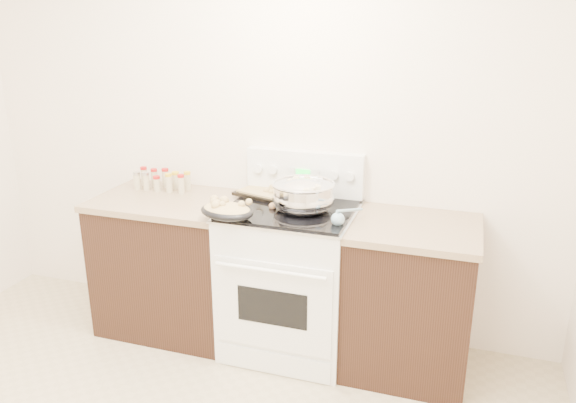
% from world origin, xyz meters
% --- Properties ---
extents(room_shell, '(4.10, 3.60, 2.75)m').
position_xyz_m(room_shell, '(0.00, 0.00, 1.70)').
color(room_shell, white).
rests_on(room_shell, ground).
extents(counter_left, '(0.93, 0.67, 0.92)m').
position_xyz_m(counter_left, '(-0.48, 1.43, 0.46)').
color(counter_left, black).
rests_on(counter_left, ground).
extents(counter_right, '(0.73, 0.67, 0.92)m').
position_xyz_m(counter_right, '(1.08, 1.43, 0.46)').
color(counter_right, black).
rests_on(counter_right, ground).
extents(kitchen_range, '(0.78, 0.73, 1.22)m').
position_xyz_m(kitchen_range, '(0.35, 1.42, 0.49)').
color(kitchen_range, white).
rests_on(kitchen_range, ground).
extents(mixing_bowl, '(0.38, 0.38, 0.22)m').
position_xyz_m(mixing_bowl, '(0.43, 1.41, 1.03)').
color(mixing_bowl, silver).
rests_on(mixing_bowl, kitchen_range).
extents(roasting_pan, '(0.37, 0.30, 0.11)m').
position_xyz_m(roasting_pan, '(0.06, 1.14, 0.99)').
color(roasting_pan, black).
rests_on(roasting_pan, kitchen_range).
extents(baking_sheet, '(0.51, 0.42, 0.06)m').
position_xyz_m(baking_sheet, '(0.17, 1.63, 0.96)').
color(baking_sheet, black).
rests_on(baking_sheet, kitchen_range).
extents(wooden_spoon, '(0.09, 0.25, 0.04)m').
position_xyz_m(wooden_spoon, '(0.26, 1.42, 0.95)').
color(wooden_spoon, '#A7774C').
rests_on(wooden_spoon, kitchen_range).
extents(blue_ladle, '(0.14, 0.25, 0.09)m').
position_xyz_m(blue_ladle, '(0.69, 1.26, 0.98)').
color(blue_ladle, '#81A7C0').
rests_on(blue_ladle, kitchen_range).
extents(spice_jars, '(0.38, 0.15, 0.13)m').
position_xyz_m(spice_jars, '(-0.61, 1.58, 0.98)').
color(spice_jars, '#BFB28C').
rests_on(spice_jars, counter_left).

